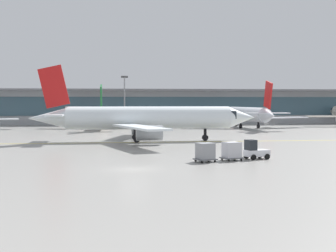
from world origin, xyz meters
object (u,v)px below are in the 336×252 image
gate_airplane_2 (103,116)px  apron_light_mast_1 (125,98)px  cargo_dolly_trailing (205,152)px  cargo_dolly_lead (232,150)px  gate_airplane_3 (247,114)px  taxiing_regional_jet (146,119)px  baggage_tug (255,151)px

gate_airplane_2 → apron_light_mast_1: 15.55m
cargo_dolly_trailing → cargo_dolly_lead: bearing=0.0°
gate_airplane_3 → taxiing_regional_jet: 43.65m
gate_airplane_3 → cargo_dolly_trailing: 64.79m
gate_airplane_2 → cargo_dolly_trailing: 64.30m
taxiing_regional_jet → baggage_tug: (10.03, -24.37, -2.64)m
gate_airplane_2 → cargo_dolly_lead: bearing=-166.6°
cargo_dolly_lead → apron_light_mast_1: size_ratio=0.19×
baggage_tug → cargo_dolly_trailing: size_ratio=1.17×
cargo_dolly_lead → baggage_tug: bearing=-0.0°
baggage_tug → taxiing_regional_jet: bearing=96.1°
gate_airplane_3 → cargo_dolly_lead: 63.02m
baggage_tug → cargo_dolly_trailing: (-5.73, -1.67, 0.16)m
gate_airplane_3 → apron_light_mast_1: (-28.47, 16.20, 3.96)m
apron_light_mast_1 → gate_airplane_2: bearing=-111.0°
gate_airplane_3 → apron_light_mast_1: bearing=56.8°
cargo_dolly_lead → cargo_dolly_trailing: 3.10m
baggage_tug → apron_light_mast_1: 76.71m
baggage_tug → cargo_dolly_lead: baggage_tug is taller
taxiing_regional_jet → cargo_dolly_trailing: (4.31, -26.04, -2.48)m
cargo_dolly_trailing → apron_light_mast_1: (-6.56, 77.13, 6.08)m
baggage_tug → apron_light_mast_1: size_ratio=0.22×
cargo_dolly_lead → apron_light_mast_1: bearing=80.8°
baggage_tug → gate_airplane_3: bearing=58.4°
gate_airplane_3 → apron_light_mast_1: apron_light_mast_1 is taller
gate_airplane_2 → cargo_dolly_lead: (14.90, -62.29, -1.88)m
taxiing_regional_jet → cargo_dolly_trailing: taxiing_regional_jet is taller
taxiing_regional_jet → apron_light_mast_1: (-2.25, 51.09, 3.60)m
taxiing_regional_jet → gate_airplane_3: bearing=52.0°
apron_light_mast_1 → baggage_tug: bearing=-80.8°
gate_airplane_2 → taxiing_regional_jet: (7.62, -37.11, 0.59)m
taxiing_regional_jet → cargo_dolly_lead: bearing=-74.9°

